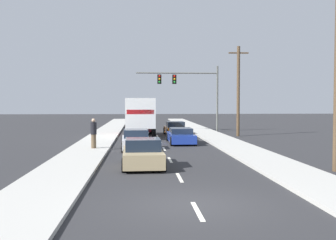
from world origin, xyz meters
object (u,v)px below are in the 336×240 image
at_px(box_truck, 139,115).
at_px(utility_pole_mid, 238,90).
at_px(car_white, 136,140).
at_px(car_tan, 143,154).
at_px(traffic_signal_mast, 184,84).
at_px(car_blue, 181,136).
at_px(pedestrian_near_corner, 94,133).
at_px(car_orange, 175,129).

height_order(box_truck, utility_pole_mid, utility_pole_mid).
height_order(car_white, car_tan, car_tan).
bearing_deg(utility_pole_mid, traffic_signal_mast, 126.06).
relative_size(car_blue, pedestrian_near_corner, 2.46).
relative_size(car_white, car_blue, 0.95).
xyz_separation_m(car_tan, pedestrian_near_corner, (-3.06, 6.76, 0.49)).
bearing_deg(car_white, car_blue, 47.35).
height_order(car_white, car_orange, car_white).
bearing_deg(car_orange, car_blue, -91.98).
height_order(car_blue, traffic_signal_mast, traffic_signal_mast).
xyz_separation_m(car_white, pedestrian_near_corner, (-2.66, -0.40, 0.51)).
bearing_deg(car_tan, car_orange, 80.19).
xyz_separation_m(car_white, traffic_signal_mast, (4.87, 15.38, 4.39)).
height_order(box_truck, pedestrian_near_corner, box_truck).
xyz_separation_m(car_white, utility_pole_mid, (9.14, 9.52, 3.60)).
bearing_deg(car_white, pedestrian_near_corner, -171.43).
bearing_deg(car_tan, box_truck, 90.55).
bearing_deg(utility_pole_mid, car_white, -133.83).
distance_m(car_blue, utility_pole_mid, 9.06).
relative_size(car_tan, traffic_signal_mast, 0.47).
xyz_separation_m(traffic_signal_mast, utility_pole_mid, (4.27, -5.86, -0.78)).
xyz_separation_m(box_truck, traffic_signal_mast, (4.64, 6.13, 3.01)).
xyz_separation_m(car_tan, traffic_signal_mast, (4.48, 22.54, 4.37)).
height_order(box_truck, car_tan, box_truck).
bearing_deg(car_white, car_tan, -86.86).
bearing_deg(car_tan, pedestrian_near_corner, 114.34).
distance_m(box_truck, car_white, 9.36).
height_order(box_truck, car_orange, box_truck).
distance_m(car_tan, car_orange, 18.75).
height_order(car_tan, car_blue, car_tan).
xyz_separation_m(car_tan, car_orange, (3.19, 18.47, -0.03)).
xyz_separation_m(box_truck, utility_pole_mid, (8.90, 0.27, 2.23)).
height_order(car_blue, pedestrian_near_corner, pedestrian_near_corner).
height_order(car_white, utility_pole_mid, utility_pole_mid).
xyz_separation_m(box_truck, car_orange, (3.35, 2.06, -1.38)).
bearing_deg(pedestrian_near_corner, box_truck, 73.28).
bearing_deg(pedestrian_near_corner, car_orange, 61.91).
bearing_deg(utility_pole_mid, car_orange, 162.11).
bearing_deg(pedestrian_near_corner, car_tan, -65.66).
bearing_deg(traffic_signal_mast, utility_pole_mid, -53.94).
distance_m(traffic_signal_mast, pedestrian_near_corner, 17.91).
distance_m(car_tan, pedestrian_near_corner, 7.44).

